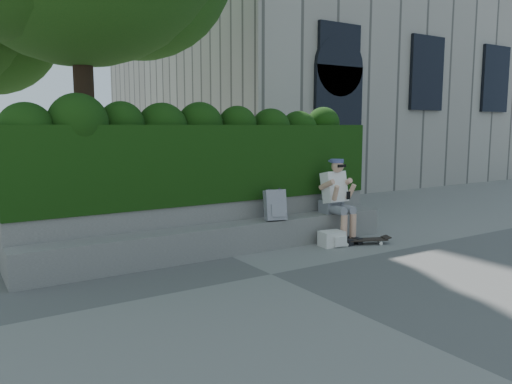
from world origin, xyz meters
TOP-DOWN VIEW (x-y plane):
  - ground at (0.00, 0.00)m, footprint 80.00×80.00m
  - bench_ledge at (0.00, 1.25)m, footprint 6.00×0.45m
  - planter_wall at (0.00, 1.73)m, footprint 6.00×0.50m
  - hedge at (0.00, 1.95)m, footprint 6.00×1.00m
  - person at (2.06, 1.07)m, footprint 0.40×0.76m
  - skateboard at (2.19, 0.57)m, footprint 0.85×0.52m
  - backpack_plaid at (0.85, 1.15)m, footprint 0.36×0.26m
  - backpack_ground at (1.69, 0.75)m, footprint 0.40×0.31m

SIDE VIEW (x-z plane):
  - ground at x=0.00m, z-range 0.00..0.00m
  - skateboard at x=2.19m, z-range 0.03..0.12m
  - backpack_ground at x=1.69m, z-range 0.00..0.25m
  - bench_ledge at x=0.00m, z-range 0.00..0.45m
  - planter_wall at x=0.00m, z-range 0.00..0.75m
  - backpack_plaid at x=0.85m, z-range 0.45..0.93m
  - person at x=2.06m, z-range 0.06..1.44m
  - hedge at x=0.00m, z-range 0.75..1.95m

